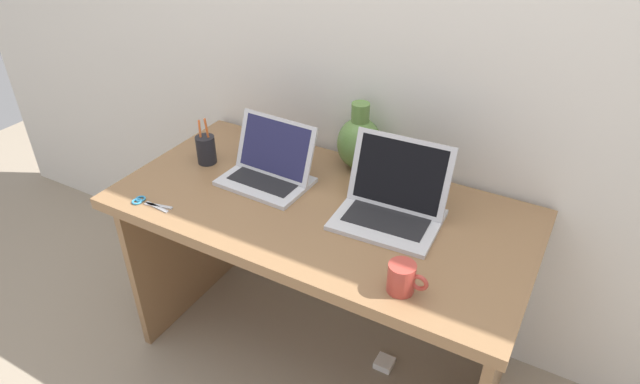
% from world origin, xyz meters
% --- Properties ---
extents(ground_plane, '(6.00, 6.00, 0.00)m').
position_xyz_m(ground_plane, '(0.00, 0.00, 0.00)').
color(ground_plane, gray).
extents(back_wall, '(4.40, 0.04, 2.40)m').
position_xyz_m(back_wall, '(0.00, 0.39, 1.20)').
color(back_wall, silver).
rests_on(back_wall, ground).
extents(desk, '(1.39, 0.70, 0.74)m').
position_xyz_m(desk, '(0.00, 0.00, 0.58)').
color(desk, olive).
rests_on(desk, ground).
extents(laptop_left, '(0.31, 0.23, 0.21)m').
position_xyz_m(laptop_left, '(-0.23, 0.05, 0.80)').
color(laptop_left, silver).
rests_on(laptop_left, desk).
extents(laptop_right, '(0.33, 0.28, 0.24)m').
position_xyz_m(laptop_right, '(0.23, 0.06, 0.81)').
color(laptop_right, silver).
rests_on(laptop_right, desk).
extents(green_vase, '(0.16, 0.16, 0.25)m').
position_xyz_m(green_vase, '(0.00, 0.29, 0.84)').
color(green_vase, '#5B843D').
rests_on(green_vase, desk).
extents(coffee_mug, '(0.11, 0.07, 0.09)m').
position_xyz_m(coffee_mug, '(0.39, -0.25, 0.79)').
color(coffee_mug, '#B23D33').
rests_on(coffee_mug, desk).
extents(pen_cup, '(0.07, 0.07, 0.19)m').
position_xyz_m(pen_cup, '(-0.51, 0.04, 0.80)').
color(pen_cup, black).
rests_on(pen_cup, desk).
extents(scissors, '(0.15, 0.05, 0.01)m').
position_xyz_m(scissors, '(-0.51, -0.28, 0.75)').
color(scissors, '#B7B7BC').
rests_on(scissors, desk).
extents(power_brick, '(0.07, 0.07, 0.03)m').
position_xyz_m(power_brick, '(0.25, 0.08, 0.01)').
color(power_brick, white).
rests_on(power_brick, ground).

